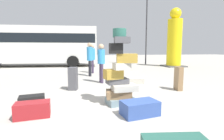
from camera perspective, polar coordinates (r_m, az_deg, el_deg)
The scene contains 14 objects.
ground_plane at distance 4.02m, azimuth 1.24°, elevation -12.57°, with size 80.00×80.00×0.00m, color #ADA89E.
suitcase_tower at distance 4.05m, azimuth 2.80°, elevation -2.21°, with size 0.81×0.64×1.84m.
suitcase_black_white_trunk at distance 4.81m, azimuth -25.85°, elevation -8.91°, with size 0.61×0.37×0.17m, color black.
suitcase_cream_left_side at distance 6.76m, azimuth 7.76°, elevation -3.61°, with size 0.76×0.37×0.22m, color beige.
suitcase_maroon_foreground_near at distance 3.75m, azimuth -25.63°, elevation -12.21°, with size 0.65×0.34×0.31m, color maroon.
suitcase_brown_behind_tower at distance 5.94m, azimuth 21.92°, elevation -2.76°, with size 0.16×0.33×0.79m, color olive.
suitcase_navy_foreground_far at distance 3.54m, azimuth 9.53°, elevation -12.79°, with size 0.74×0.44×0.30m, color #334F99.
suitcase_charcoal_right_side at distance 5.72m, azimuth -13.26°, elevation -2.90°, with size 0.27×0.30×0.77m, color #4C4C51.
person_bearded_onlooker at distance 8.56m, azimuth -7.68°, elevation 4.68°, with size 0.30×0.34×1.71m.
person_tourist_with_camera at distance 6.74m, azimuth -3.73°, elevation 3.53°, with size 0.30×0.34×1.58m.
person_passerby_in_red at distance 9.68m, azimuth -6.72°, elevation 4.73°, with size 0.30×0.34×1.65m.
yellow_dummy_statue at distance 14.30m, azimuth 20.69°, elevation 9.38°, with size 1.57×1.57×4.61m.
parked_bus at distance 15.07m, azimuth -25.97°, elevation 8.11°, with size 10.64×3.37×3.15m.
lamp_post at distance 16.05m, azimuth 11.86°, elevation 16.97°, with size 0.36×0.36×6.46m.
Camera 1 is at (-0.82, -3.69, 1.34)m, focal length 26.54 mm.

